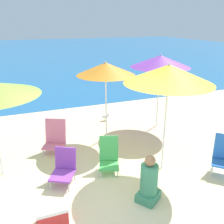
{
  "coord_description": "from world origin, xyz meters",
  "views": [
    {
      "loc": [
        -1.11,
        -3.31,
        3.1
      ],
      "look_at": [
        0.99,
        2.06,
        1.0
      ],
      "focal_mm": 40.0,
      "sensor_mm": 36.0,
      "label": 1
    }
  ],
  "objects_px": {
    "beach_chair_green": "(109,156)",
    "beach_chair_pink": "(55,137)",
    "cooler_box": "(52,215)",
    "beach_chair_purple": "(64,167)",
    "beach_umbrella_yellow": "(169,74)",
    "beach_umbrella_orange": "(106,69)",
    "seagull": "(106,116)",
    "beach_umbrella_purple": "(160,61)",
    "person_seated_near": "(149,182)"
  },
  "relations": [
    {
      "from": "beach_chair_purple",
      "to": "beach_chair_pink",
      "type": "distance_m",
      "value": 1.33
    },
    {
      "from": "person_seated_near",
      "to": "beach_umbrella_purple",
      "type": "bearing_deg",
      "value": 111.19
    },
    {
      "from": "beach_umbrella_orange",
      "to": "cooler_box",
      "type": "xyz_separation_m",
      "value": [
        -1.9,
        -2.65,
        -1.8
      ]
    },
    {
      "from": "beach_umbrella_yellow",
      "to": "beach_chair_purple",
      "type": "relative_size",
      "value": 3.39
    },
    {
      "from": "beach_chair_purple",
      "to": "beach_chair_green",
      "type": "bearing_deg",
      "value": 33.38
    },
    {
      "from": "beach_umbrella_yellow",
      "to": "beach_umbrella_orange",
      "type": "height_order",
      "value": "beach_umbrella_yellow"
    },
    {
      "from": "beach_chair_green",
      "to": "person_seated_near",
      "type": "height_order",
      "value": "person_seated_near"
    },
    {
      "from": "beach_umbrella_yellow",
      "to": "beach_chair_pink",
      "type": "relative_size",
      "value": 2.82
    },
    {
      "from": "beach_umbrella_purple",
      "to": "beach_umbrella_yellow",
      "type": "xyz_separation_m",
      "value": [
        -1.12,
        -2.12,
        0.1
      ]
    },
    {
      "from": "beach_chair_green",
      "to": "beach_chair_pink",
      "type": "relative_size",
      "value": 0.9
    },
    {
      "from": "beach_umbrella_orange",
      "to": "cooler_box",
      "type": "bearing_deg",
      "value": -125.71
    },
    {
      "from": "beach_umbrella_purple",
      "to": "beach_chair_purple",
      "type": "distance_m",
      "value": 4.1
    },
    {
      "from": "seagull",
      "to": "cooler_box",
      "type": "bearing_deg",
      "value": -120.88
    },
    {
      "from": "beach_chair_purple",
      "to": "person_seated_near",
      "type": "xyz_separation_m",
      "value": [
        1.31,
        -1.14,
        0.05
      ]
    },
    {
      "from": "beach_umbrella_orange",
      "to": "beach_chair_pink",
      "type": "distance_m",
      "value": 2.15
    },
    {
      "from": "person_seated_near",
      "to": "seagull",
      "type": "bearing_deg",
      "value": 135.69
    },
    {
      "from": "seagull",
      "to": "beach_chair_green",
      "type": "bearing_deg",
      "value": -108.48
    },
    {
      "from": "cooler_box",
      "to": "beach_chair_purple",
      "type": "bearing_deg",
      "value": 68.83
    },
    {
      "from": "beach_umbrella_orange",
      "to": "seagull",
      "type": "bearing_deg",
      "value": 70.94
    },
    {
      "from": "beach_umbrella_yellow",
      "to": "beach_chair_purple",
      "type": "height_order",
      "value": "beach_umbrella_yellow"
    },
    {
      "from": "seagull",
      "to": "beach_umbrella_yellow",
      "type": "bearing_deg",
      "value": -86.26
    },
    {
      "from": "beach_umbrella_yellow",
      "to": "person_seated_near",
      "type": "bearing_deg",
      "value": -134.14
    },
    {
      "from": "beach_umbrella_orange",
      "to": "beach_chair_pink",
      "type": "relative_size",
      "value": 2.58
    },
    {
      "from": "beach_umbrella_yellow",
      "to": "beach_chair_purple",
      "type": "xyz_separation_m",
      "value": [
        -2.13,
        0.29,
        -1.79
      ]
    },
    {
      "from": "beach_umbrella_yellow",
      "to": "beach_chair_green",
      "type": "distance_m",
      "value": 2.15
    },
    {
      "from": "beach_umbrella_yellow",
      "to": "person_seated_near",
      "type": "relative_size",
      "value": 2.55
    },
    {
      "from": "beach_chair_pink",
      "to": "person_seated_near",
      "type": "bearing_deg",
      "value": -35.37
    },
    {
      "from": "beach_chair_green",
      "to": "cooler_box",
      "type": "bearing_deg",
      "value": -121.56
    },
    {
      "from": "beach_chair_purple",
      "to": "beach_umbrella_yellow",
      "type": "bearing_deg",
      "value": 21.71
    },
    {
      "from": "beach_chair_green",
      "to": "seagull",
      "type": "relative_size",
      "value": 2.79
    },
    {
      "from": "beach_chair_pink",
      "to": "cooler_box",
      "type": "relative_size",
      "value": 1.66
    },
    {
      "from": "beach_chair_green",
      "to": "cooler_box",
      "type": "height_order",
      "value": "beach_chair_green"
    },
    {
      "from": "beach_umbrella_yellow",
      "to": "person_seated_near",
      "type": "xyz_separation_m",
      "value": [
        -0.82,
        -0.85,
        -1.74
      ]
    },
    {
      "from": "beach_umbrella_yellow",
      "to": "beach_chair_purple",
      "type": "bearing_deg",
      "value": 172.15
    },
    {
      "from": "beach_chair_purple",
      "to": "seagull",
      "type": "distance_m",
      "value": 3.44
    },
    {
      "from": "beach_chair_pink",
      "to": "person_seated_near",
      "type": "relative_size",
      "value": 0.91
    },
    {
      "from": "cooler_box",
      "to": "beach_chair_pink",
      "type": "bearing_deg",
      "value": 79.32
    },
    {
      "from": "person_seated_near",
      "to": "cooler_box",
      "type": "xyz_separation_m",
      "value": [
        -1.73,
        0.07,
        -0.22
      ]
    },
    {
      "from": "beach_chair_pink",
      "to": "person_seated_near",
      "type": "xyz_separation_m",
      "value": [
        1.27,
        -2.46,
        -0.01
      ]
    },
    {
      "from": "seagull",
      "to": "beach_umbrella_orange",
      "type": "bearing_deg",
      "value": -109.06
    },
    {
      "from": "beach_umbrella_yellow",
      "to": "cooler_box",
      "type": "relative_size",
      "value": 4.67
    },
    {
      "from": "beach_umbrella_orange",
      "to": "beach_chair_green",
      "type": "height_order",
      "value": "beach_umbrella_orange"
    },
    {
      "from": "beach_umbrella_yellow",
      "to": "seagull",
      "type": "xyz_separation_m",
      "value": [
        -0.2,
        3.14,
        -1.98
      ]
    },
    {
      "from": "beach_umbrella_purple",
      "to": "cooler_box",
      "type": "bearing_deg",
      "value": -141.74
    },
    {
      "from": "beach_umbrella_purple",
      "to": "seagull",
      "type": "distance_m",
      "value": 2.52
    },
    {
      "from": "beach_chair_pink",
      "to": "person_seated_near",
      "type": "distance_m",
      "value": 2.77
    },
    {
      "from": "beach_umbrella_orange",
      "to": "seagull",
      "type": "distance_m",
      "value": 2.26
    },
    {
      "from": "beach_umbrella_purple",
      "to": "beach_umbrella_orange",
      "type": "bearing_deg",
      "value": -172.06
    },
    {
      "from": "beach_chair_green",
      "to": "beach_chair_purple",
      "type": "bearing_deg",
      "value": -156.58
    },
    {
      "from": "beach_umbrella_orange",
      "to": "seagull",
      "type": "relative_size",
      "value": 8.02
    }
  ]
}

